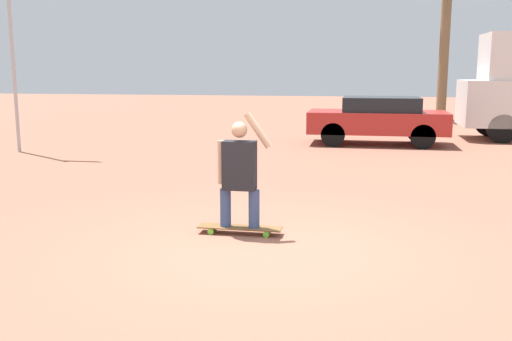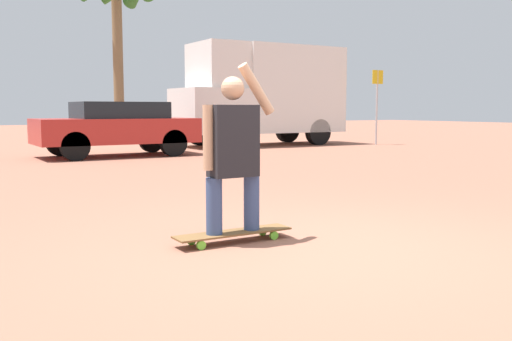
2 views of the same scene
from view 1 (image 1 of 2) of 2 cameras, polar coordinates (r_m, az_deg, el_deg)
The scene contains 4 objects.
ground_plane at distance 6.73m, azimuth 0.97°, elevation -7.93°, with size 80.00×80.00×0.00m, color #935B47.
skateboard at distance 7.34m, azimuth -1.63°, elevation -5.76°, with size 1.08×0.24×0.09m.
person_skateboarder at distance 7.17m, azimuth -1.67°, elevation 0.09°, with size 0.70×0.22×1.47m.
parked_car_red at distance 16.47m, azimuth 12.10°, elevation 5.09°, with size 3.83×1.74×1.33m.
Camera 1 is at (1.07, -6.31, 2.07)m, focal length 40.00 mm.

